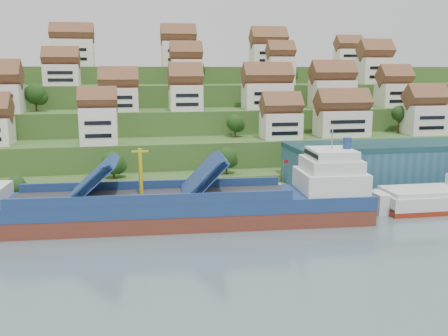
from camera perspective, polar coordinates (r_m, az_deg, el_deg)
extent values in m
plane|color=slate|center=(100.94, -1.48, -6.09)|extent=(300.00, 300.00, 0.00)
cube|color=gray|center=(119.20, 6.91, -2.91)|extent=(180.00, 14.00, 2.20)
cube|color=#2D4C1E|center=(183.97, -5.73, 2.38)|extent=(260.00, 128.00, 4.00)
cube|color=#2D4C1E|center=(188.41, -5.88, 3.66)|extent=(260.00, 118.00, 11.00)
cube|color=#2D4C1E|center=(195.91, -6.10, 4.97)|extent=(260.00, 102.00, 18.00)
cube|color=#2D4C1E|center=(203.52, -6.30, 6.19)|extent=(260.00, 86.00, 25.00)
cube|color=#2D4C1E|center=(212.23, -6.51, 7.20)|extent=(260.00, 68.00, 31.00)
cube|color=white|center=(132.44, -14.12, 4.68)|extent=(9.32, 7.03, 9.47)
cube|color=white|center=(140.03, 6.51, 4.80)|extent=(10.51, 7.73, 7.16)
cube|color=white|center=(148.60, 13.31, 4.99)|extent=(14.74, 8.26, 7.41)
cube|color=white|center=(160.41, 21.87, 5.14)|extent=(11.31, 8.31, 8.61)
cube|color=white|center=(152.86, -23.91, 7.24)|extent=(10.17, 8.98, 7.97)
cube|color=white|center=(149.78, -11.89, 7.67)|extent=(10.89, 7.90, 6.82)
cube|color=white|center=(149.59, -4.41, 8.01)|extent=(9.46, 8.56, 7.53)
cube|color=white|center=(156.87, 4.94, 8.20)|extent=(14.62, 8.36, 7.84)
cube|color=white|center=(162.39, 12.23, 8.24)|extent=(13.21, 8.18, 8.66)
cube|color=white|center=(172.70, 18.81, 7.87)|extent=(10.00, 8.04, 7.53)
cube|color=white|center=(167.10, -18.04, 10.06)|extent=(10.77, 7.30, 6.55)
cube|color=white|center=(166.96, -4.35, 10.85)|extent=(9.95, 7.79, 8.22)
cube|color=white|center=(171.86, 6.45, 10.98)|extent=(8.66, 7.14, 9.13)
cube|color=white|center=(186.04, 16.82, 10.57)|extent=(11.05, 8.47, 9.00)
cube|color=white|center=(185.98, -16.88, 12.46)|extent=(14.09, 7.51, 9.25)
cube|color=white|center=(183.17, -5.21, 12.83)|extent=(11.86, 8.15, 8.76)
cube|color=white|center=(190.33, 5.08, 12.64)|extent=(12.76, 8.73, 7.94)
cube|color=white|center=(204.71, 14.01, 12.09)|extent=(9.93, 7.05, 6.78)
ellipsoid|color=#204316|center=(125.41, 0.29, 1.24)|extent=(5.18, 5.18, 5.18)
ellipsoid|color=#204316|center=(123.58, -12.54, 0.58)|extent=(5.58, 5.58, 5.58)
ellipsoid|color=#204316|center=(154.99, 15.72, 5.24)|extent=(4.24, 4.24, 4.24)
ellipsoid|color=#204316|center=(160.09, 19.39, 5.92)|extent=(4.63, 4.63, 4.63)
ellipsoid|color=#204316|center=(142.67, 1.30, 5.17)|extent=(4.92, 4.92, 4.92)
ellipsoid|color=#204316|center=(166.87, 11.17, 8.76)|extent=(4.67, 4.67, 4.67)
ellipsoid|color=#204316|center=(155.70, -20.76, 7.92)|extent=(6.01, 6.01, 6.01)
ellipsoid|color=#204316|center=(169.76, -3.43, 11.48)|extent=(6.60, 6.60, 6.60)
ellipsoid|color=#204316|center=(178.50, 6.06, 10.99)|extent=(5.42, 5.42, 5.42)
ellipsoid|color=#204316|center=(177.88, 7.56, 10.66)|extent=(5.13, 5.13, 5.13)
ellipsoid|color=#204316|center=(119.69, -22.66, -1.80)|extent=(4.09, 4.09, 4.09)
cube|color=#27566B|center=(132.71, 20.01, 0.62)|extent=(60.00, 15.00, 10.00)
cylinder|color=gray|center=(112.82, 6.76, -1.05)|extent=(0.16, 0.16, 8.00)
cube|color=maroon|center=(112.29, 7.09, 0.75)|extent=(1.20, 0.05, 0.80)
cube|color=maroon|center=(99.08, -6.88, -5.89)|extent=(82.51, 17.19, 5.25)
cube|color=navy|center=(98.11, -6.93, -3.93)|extent=(82.52, 17.32, 2.73)
cube|color=#262628|center=(97.78, -8.18, -3.19)|extent=(53.04, 13.65, 0.32)
cube|color=navy|center=(97.86, -15.02, -1.30)|extent=(8.51, 12.02, 7.26)
cube|color=navy|center=(97.25, -2.66, -1.00)|extent=(8.11, 12.00, 7.68)
cylinder|color=gold|center=(96.81, -9.50, -0.56)|extent=(0.78, 0.78, 9.45)
cube|color=silver|center=(103.03, 12.07, -1.44)|extent=(13.26, 12.66, 4.20)
cube|color=silver|center=(102.37, 12.14, 0.39)|extent=(11.09, 11.29, 2.63)
cube|color=silver|center=(101.99, 12.19, 1.61)|extent=(8.92, 9.91, 1.89)
cylinder|color=navy|center=(102.78, 13.90, 2.74)|extent=(1.77, 1.77, 2.31)
cube|color=maroon|center=(118.85, 23.52, -4.10)|extent=(27.09, 10.28, 2.33)
cube|color=silver|center=(118.38, 23.60, -3.18)|extent=(27.09, 10.37, 2.87)
cube|color=silver|center=(117.97, 23.66, -2.33)|extent=(25.72, 9.27, 1.08)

